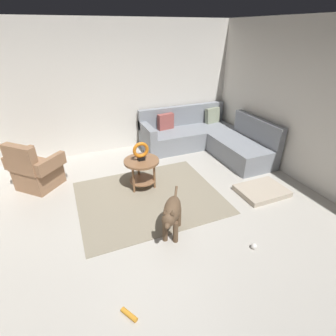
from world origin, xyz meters
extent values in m
cube|color=#B7B2A8|center=(0.00, 0.00, -0.05)|extent=(6.00, 6.00, 0.10)
cube|color=silver|center=(0.00, 2.94, 1.35)|extent=(6.00, 0.12, 2.70)
cube|color=silver|center=(2.94, 0.00, 1.35)|extent=(0.12, 6.00, 2.70)
cube|color=gray|center=(0.15, 0.70, 0.01)|extent=(2.30, 1.90, 0.01)
cube|color=gray|center=(1.73, 2.41, 0.21)|extent=(2.20, 0.85, 0.42)
cube|color=gray|center=(1.73, 2.76, 0.65)|extent=(2.20, 0.14, 0.46)
cube|color=gray|center=(2.41, 1.28, 0.21)|extent=(0.85, 1.40, 0.42)
cube|color=gray|center=(2.76, 1.28, 0.65)|extent=(0.14, 1.40, 0.46)
cube|color=gray|center=(0.71, 2.41, 0.53)|extent=(0.16, 0.85, 0.22)
cube|color=gray|center=(2.48, 2.61, 0.59)|extent=(0.40, 0.22, 0.39)
cube|color=#994C47|center=(1.23, 2.61, 0.59)|extent=(0.39, 0.17, 0.38)
cube|color=#936B4C|center=(-1.52, 1.80, 0.20)|extent=(0.85, 0.85, 0.40)
cube|color=#936B4C|center=(-1.69, 1.62, 0.64)|extent=(0.53, 0.52, 0.48)
cube|color=#936B4C|center=(-1.77, 2.05, 0.51)|extent=(0.49, 0.50, 0.22)
cube|color=#936B4C|center=(-1.27, 1.56, 0.51)|extent=(0.49, 0.50, 0.22)
cylinder|color=brown|center=(0.15, 1.05, 0.52)|extent=(0.60, 0.60, 0.04)
cylinder|color=brown|center=(0.15, 1.05, 0.15)|extent=(0.45, 0.45, 0.02)
cylinder|color=brown|center=(0.15, 1.26, 0.25)|extent=(0.04, 0.04, 0.50)
cylinder|color=brown|center=(-0.04, 0.94, 0.25)|extent=(0.04, 0.04, 0.50)
cylinder|color=brown|center=(0.34, 0.94, 0.25)|extent=(0.04, 0.04, 0.50)
cube|color=black|center=(0.15, 1.05, 0.57)|extent=(0.12, 0.08, 0.05)
torus|color=orange|center=(0.15, 1.05, 0.73)|extent=(0.28, 0.06, 0.28)
cube|color=#B2A38E|center=(1.98, 0.08, 0.04)|extent=(0.80, 0.60, 0.09)
cylinder|color=brown|center=(0.14, -0.39, 0.16)|extent=(0.07, 0.07, 0.32)
cylinder|color=brown|center=(0.03, -0.32, 0.16)|extent=(0.07, 0.07, 0.32)
cylinder|color=brown|center=(0.31, -0.13, 0.16)|extent=(0.07, 0.07, 0.32)
cylinder|color=brown|center=(0.19, -0.05, 0.16)|extent=(0.07, 0.07, 0.32)
ellipsoid|color=brown|center=(0.17, -0.22, 0.40)|extent=(0.46, 0.56, 0.24)
sphere|color=brown|center=(0.01, -0.47, 0.48)|extent=(0.17, 0.17, 0.17)
ellipsoid|color=brown|center=(-0.03, -0.54, 0.46)|extent=(0.12, 0.14, 0.07)
cone|color=brown|center=(0.05, -0.49, 0.59)|extent=(0.06, 0.06, 0.07)
cone|color=brown|center=(-0.02, -0.44, 0.59)|extent=(0.06, 0.06, 0.07)
cylinder|color=brown|center=(0.33, 0.04, 0.44)|extent=(0.14, 0.19, 0.16)
sphere|color=silver|center=(1.02, -0.90, 0.04)|extent=(0.08, 0.08, 0.08)
cylinder|color=orange|center=(-0.69, -1.15, 0.03)|extent=(0.14, 0.19, 0.05)
camera|label=1|loc=(-0.93, -2.70, 2.50)|focal=27.47mm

